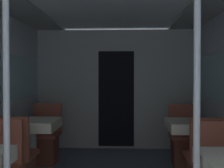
{
  "coord_description": "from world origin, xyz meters",
  "views": [
    {
      "loc": [
        0.18,
        -1.38,
        1.29
      ],
      "look_at": [
        -0.01,
        2.71,
        1.2
      ],
      "focal_mm": 50.0,
      "sensor_mm": 36.0,
      "label": 1
    }
  ],
  "objects_px": {
    "chair_left_far_1": "(44,144)",
    "dining_table_right_1": "(194,130)",
    "support_pole_right_0": "(197,109)",
    "support_pole_left_0": "(7,108)",
    "chair_right_far_1": "(185,146)",
    "dining_table_left_1": "(32,128)"
  },
  "relations": [
    {
      "from": "support_pole_right_0",
      "to": "dining_table_left_1",
      "type": "bearing_deg",
      "value": 133.32
    },
    {
      "from": "support_pole_left_0",
      "to": "chair_right_far_1",
      "type": "distance_m",
      "value": 3.09
    },
    {
      "from": "dining_table_left_1",
      "to": "chair_left_far_1",
      "type": "height_order",
      "value": "chair_left_far_1"
    },
    {
      "from": "dining_table_right_1",
      "to": "support_pole_left_0",
      "type": "bearing_deg",
      "value": -133.32
    },
    {
      "from": "support_pole_left_0",
      "to": "chair_left_far_1",
      "type": "height_order",
      "value": "support_pole_left_0"
    },
    {
      "from": "support_pole_left_0",
      "to": "chair_right_far_1",
      "type": "height_order",
      "value": "support_pole_left_0"
    },
    {
      "from": "support_pole_left_0",
      "to": "support_pole_right_0",
      "type": "height_order",
      "value": "same"
    },
    {
      "from": "support_pole_left_0",
      "to": "chair_left_far_1",
      "type": "xyz_separation_m",
      "value": [
        -0.38,
        2.44,
        -0.79
      ]
    },
    {
      "from": "chair_left_far_1",
      "to": "dining_table_right_1",
      "type": "relative_size",
      "value": 1.19
    },
    {
      "from": "chair_left_far_1",
      "to": "dining_table_right_1",
      "type": "height_order",
      "value": "chair_left_far_1"
    },
    {
      "from": "dining_table_right_1",
      "to": "chair_right_far_1",
      "type": "distance_m",
      "value": 0.71
    },
    {
      "from": "chair_left_far_1",
      "to": "chair_right_far_1",
      "type": "relative_size",
      "value": 1.0
    },
    {
      "from": "support_pole_right_0",
      "to": "chair_left_far_1",
      "type": "bearing_deg",
      "value": 125.04
    },
    {
      "from": "chair_right_far_1",
      "to": "chair_left_far_1",
      "type": "bearing_deg",
      "value": 0.0
    },
    {
      "from": "dining_table_left_1",
      "to": "chair_left_far_1",
      "type": "bearing_deg",
      "value": 90.0
    },
    {
      "from": "support_pole_left_0",
      "to": "chair_left_far_1",
      "type": "relative_size",
      "value": 2.43
    },
    {
      "from": "support_pole_right_0",
      "to": "dining_table_right_1",
      "type": "height_order",
      "value": "support_pole_right_0"
    },
    {
      "from": "dining_table_right_1",
      "to": "dining_table_left_1",
      "type": "bearing_deg",
      "value": 180.0
    },
    {
      "from": "support_pole_right_0",
      "to": "chair_right_far_1",
      "type": "distance_m",
      "value": 2.59
    },
    {
      "from": "support_pole_left_0",
      "to": "chair_left_far_1",
      "type": "distance_m",
      "value": 2.59
    },
    {
      "from": "dining_table_left_1",
      "to": "dining_table_right_1",
      "type": "relative_size",
      "value": 1.0
    },
    {
      "from": "dining_table_left_1",
      "to": "chair_left_far_1",
      "type": "relative_size",
      "value": 0.84
    }
  ]
}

